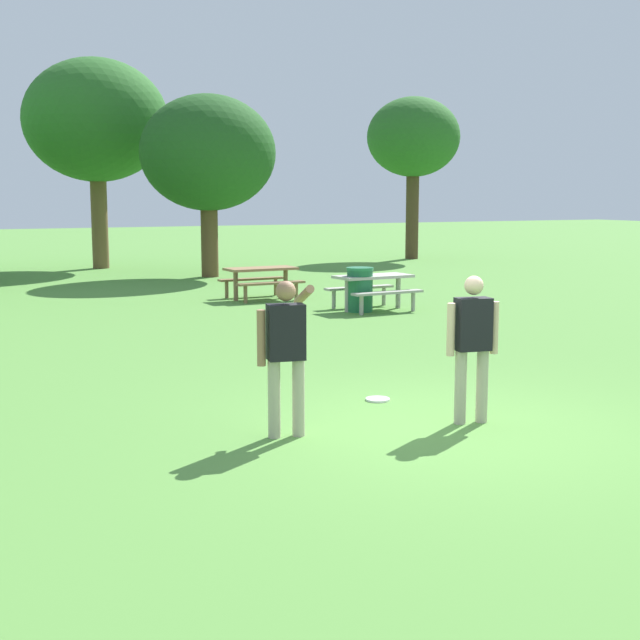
# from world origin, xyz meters

# --- Properties ---
(ground_plane) EXTENTS (120.00, 120.00, 0.00)m
(ground_plane) POSITION_xyz_m (0.00, 0.00, 0.00)
(ground_plane) COLOR #568E3D
(person_thrower) EXTENTS (0.60, 0.29, 1.64)m
(person_thrower) POSITION_xyz_m (0.42, -0.03, 0.94)
(person_thrower) COLOR #B7AD93
(person_thrower) RESTS_ON ground
(person_catcher) EXTENTS (0.71, 0.65, 1.64)m
(person_catcher) POSITION_xyz_m (-1.64, 0.37, 0.96)
(person_catcher) COLOR #B7AD93
(person_catcher) RESTS_ON ground
(frisbee) EXTENTS (0.30, 0.30, 0.03)m
(frisbee) POSITION_xyz_m (0.02, 1.34, 0.01)
(frisbee) COLOR white
(frisbee) RESTS_ON ground
(picnic_table_near) EXTENTS (1.77, 1.51, 0.77)m
(picnic_table_near) POSITION_xyz_m (4.15, 8.71, 0.56)
(picnic_table_near) COLOR #B2ADA3
(picnic_table_near) RESTS_ON ground
(picnic_table_far) EXTENTS (1.75, 1.48, 0.77)m
(picnic_table_far) POSITION_xyz_m (2.70, 11.65, 0.56)
(picnic_table_far) COLOR olive
(picnic_table_far) RESTS_ON ground
(trash_can_beside_table) EXTENTS (0.59, 0.59, 0.96)m
(trash_can_beside_table) POSITION_xyz_m (3.76, 8.62, 0.48)
(trash_can_beside_table) COLOR #1E663D
(trash_can_beside_table) RESTS_ON ground
(tree_slender_mid) EXTENTS (4.85, 4.85, 7.07)m
(tree_slender_mid) POSITION_xyz_m (1.13, 22.38, 4.97)
(tree_slender_mid) COLOR brown
(tree_slender_mid) RESTS_ON ground
(tree_back_left) EXTENTS (4.12, 4.12, 5.53)m
(tree_back_left) POSITION_xyz_m (3.48, 17.72, 3.75)
(tree_back_left) COLOR brown
(tree_back_left) RESTS_ON ground
(tree_back_right) EXTENTS (3.62, 3.62, 6.28)m
(tree_back_right) POSITION_xyz_m (13.14, 21.42, 4.68)
(tree_back_right) COLOR #4C3823
(tree_back_right) RESTS_ON ground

